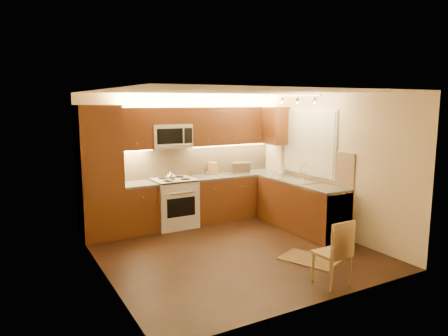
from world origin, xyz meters
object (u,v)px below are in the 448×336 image
microwave (170,136)px  knife_block (213,168)px  soap_bottle (282,170)px  dining_chair (332,252)px  sink (296,176)px  kettle (171,176)px  stove (174,203)px  toaster_oven (240,168)px

microwave → knife_block: microwave is taller
soap_bottle → dining_chair: soap_bottle is taller
sink → kettle: size_ratio=4.41×
microwave → dining_chair: size_ratio=0.87×
soap_bottle → sink: bearing=-120.2°
dining_chair → knife_block: bearing=86.0°
knife_block → soap_bottle: (1.25, -0.64, -0.03)m
stove → kettle: size_ratio=4.72×
sink → toaster_oven: toaster_oven is taller
knife_block → dining_chair: 3.59m
stove → toaster_oven: (1.48, 0.04, 0.55)m
toaster_oven → dining_chair: (-0.67, -3.39, -0.58)m
kettle → toaster_oven: bearing=12.8°
kettle → soap_bottle: (2.31, -0.26, -0.02)m
toaster_oven → knife_block: (-0.56, 0.15, 0.01)m
sink → toaster_oven: (-0.52, 1.16, 0.04)m
microwave → knife_block: (0.92, 0.05, -0.70)m
soap_bottle → dining_chair: 3.25m
sink → soap_bottle: soap_bottle is taller
microwave → dining_chair: 3.80m
microwave → sink: bearing=-32.2°
stove → knife_block: (0.92, 0.19, 0.56)m
soap_bottle → dining_chair: size_ratio=0.21×
stove → microwave: microwave is taller
sink → toaster_oven: bearing=114.0°
sink → soap_bottle: 0.69m
knife_block → soap_bottle: 1.40m
kettle → toaster_oven: 1.63m
stove → sink: size_ratio=1.07×
stove → microwave: 1.27m
stove → knife_block: size_ratio=3.75×
kettle → soap_bottle: bearing=-1.9°
microwave → stove: bearing=-90.0°
stove → toaster_oven: size_ratio=2.43×
knife_block → dining_chair: (-0.12, -3.54, -0.59)m
soap_bottle → dining_chair: (-1.36, -2.89, -0.56)m
microwave → sink: microwave is taller
sink → knife_block: 1.70m
sink → toaster_oven: 1.27m
soap_bottle → microwave: bearing=148.9°
sink → knife_block: bearing=129.3°
knife_block → soap_bottle: bearing=-47.7°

